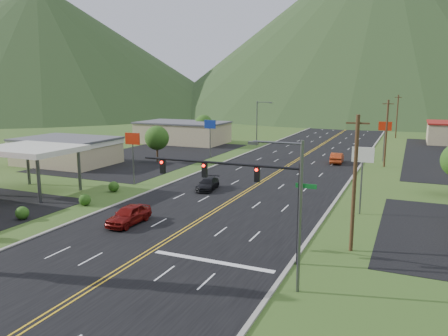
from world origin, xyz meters
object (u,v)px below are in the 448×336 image
at_px(traffic_signal, 243,183).
at_px(gas_canopy, 31,150).
at_px(car_dark_mid, 208,184).
at_px(car_red_far, 337,158).
at_px(car_red_near, 129,215).
at_px(streetlight_east, 295,206).
at_px(streetlight_west, 258,120).

distance_m(traffic_signal, gas_canopy, 29.59).
distance_m(car_dark_mid, car_red_far, 26.60).
relative_size(car_red_near, car_red_far, 0.98).
xyz_separation_m(streetlight_east, car_red_far, (-4.71, 45.30, -4.35)).
bearing_deg(car_red_far, car_dark_mid, 62.17).
xyz_separation_m(traffic_signal, car_dark_mid, (-10.92, 17.05, -4.66)).
bearing_deg(car_dark_mid, traffic_signal, -65.54).
height_order(streetlight_east, car_red_far, streetlight_east).
bearing_deg(streetlight_west, car_dark_mid, -79.47).
bearing_deg(car_dark_mid, car_red_near, -101.24).
height_order(car_red_near, car_dark_mid, car_red_near).
bearing_deg(car_red_near, streetlight_west, 97.32).
bearing_deg(streetlight_east, gas_canopy, 160.12).
bearing_deg(gas_canopy, car_dark_mid, 27.24).
bearing_deg(streetlight_west, car_red_near, -83.09).
xyz_separation_m(traffic_signal, car_red_near, (-11.69, 2.64, -4.49)).
relative_size(gas_canopy, car_red_near, 2.04).
bearing_deg(car_dark_mid, streetlight_east, -61.60).
distance_m(streetlight_east, car_dark_mid, 26.59).
bearing_deg(car_red_far, streetlight_west, -42.63).
bearing_deg(streetlight_east, streetlight_west, 110.86).
bearing_deg(car_red_near, traffic_signal, -12.30).
height_order(gas_canopy, car_red_far, gas_canopy).
relative_size(streetlight_east, streetlight_west, 1.00).
height_order(traffic_signal, car_red_far, traffic_signal).
relative_size(traffic_signal, gas_canopy, 1.31).
distance_m(gas_canopy, car_dark_mid, 20.20).
height_order(gas_canopy, car_dark_mid, gas_canopy).
xyz_separation_m(streetlight_west, car_red_near, (6.47, -53.37, -4.35)).
relative_size(streetlight_east, gas_canopy, 0.90).
xyz_separation_m(gas_canopy, car_red_far, (28.47, 33.30, -4.04)).
bearing_deg(traffic_signal, car_red_far, 90.02).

